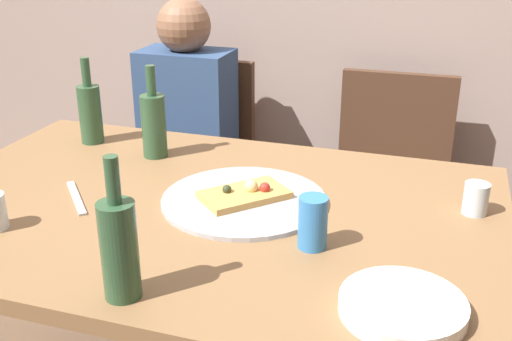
# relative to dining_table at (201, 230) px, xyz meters

# --- Properties ---
(dining_table) EXTENTS (1.54, 1.02, 0.76)m
(dining_table) POSITION_rel_dining_table_xyz_m (0.00, 0.00, 0.00)
(dining_table) COLOR olive
(dining_table) RESTS_ON ground_plane
(pizza_tray) EXTENTS (0.43, 0.43, 0.01)m
(pizza_tray) POSITION_rel_dining_table_xyz_m (0.10, 0.05, 0.08)
(pizza_tray) COLOR #ADADB2
(pizza_tray) RESTS_ON dining_table
(pizza_slice_last) EXTENTS (0.25, 0.25, 0.05)m
(pizza_slice_last) POSITION_rel_dining_table_xyz_m (0.11, 0.05, 0.10)
(pizza_slice_last) COLOR tan
(pizza_slice_last) RESTS_ON pizza_tray
(wine_bottle) EXTENTS (0.08, 0.08, 0.29)m
(wine_bottle) POSITION_rel_dining_table_xyz_m (-0.27, 0.28, 0.18)
(wine_bottle) COLOR #2D5133
(wine_bottle) RESTS_ON dining_table
(beer_bottle) EXTENTS (0.07, 0.07, 0.29)m
(beer_bottle) POSITION_rel_dining_table_xyz_m (0.02, -0.43, 0.18)
(beer_bottle) COLOR #2D5133
(beer_bottle) RESTS_ON dining_table
(water_bottle) EXTENTS (0.07, 0.07, 0.28)m
(water_bottle) POSITION_rel_dining_table_xyz_m (-0.52, 0.33, 0.18)
(water_bottle) COLOR #2D5133
(water_bottle) RESTS_ON dining_table
(tumbler_far) EXTENTS (0.06, 0.06, 0.08)m
(tumbler_far) POSITION_rel_dining_table_xyz_m (0.67, 0.17, 0.11)
(tumbler_far) COLOR silver
(tumbler_far) RESTS_ON dining_table
(soda_can) EXTENTS (0.07, 0.07, 0.12)m
(soda_can) POSITION_rel_dining_table_xyz_m (0.33, -0.12, 0.13)
(soda_can) COLOR #337AC1
(soda_can) RESTS_ON dining_table
(plate_stack) EXTENTS (0.24, 0.24, 0.03)m
(plate_stack) POSITION_rel_dining_table_xyz_m (0.54, -0.32, 0.09)
(plate_stack) COLOR white
(plate_stack) RESTS_ON dining_table
(table_knife) EXTENTS (0.16, 0.18, 0.01)m
(table_knife) POSITION_rel_dining_table_xyz_m (-0.32, -0.07, 0.08)
(table_knife) COLOR #B7B7BC
(table_knife) RESTS_ON dining_table
(chair_left) EXTENTS (0.44, 0.44, 0.90)m
(chair_left) POSITION_rel_dining_table_xyz_m (-0.41, 0.91, -0.17)
(chair_left) COLOR #472D1E
(chair_left) RESTS_ON ground_plane
(chair_right) EXTENTS (0.44, 0.44, 0.90)m
(chair_right) POSITION_rel_dining_table_xyz_m (0.40, 0.91, -0.17)
(chair_right) COLOR #472D1E
(chair_right) RESTS_ON ground_plane
(guest_in_sweater) EXTENTS (0.36, 0.56, 1.17)m
(guest_in_sweater) POSITION_rel_dining_table_xyz_m (-0.41, 0.76, -0.04)
(guest_in_sweater) COLOR navy
(guest_in_sweater) RESTS_ON ground_plane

